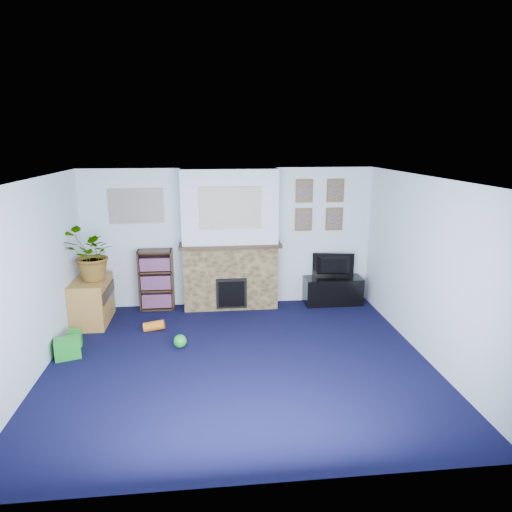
{
  "coord_description": "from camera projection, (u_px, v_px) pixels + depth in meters",
  "views": [
    {
      "loc": [
        -0.37,
        -5.52,
        2.86
      ],
      "look_at": [
        0.32,
        0.93,
        1.2
      ],
      "focal_mm": 32.0,
      "sensor_mm": 36.0,
      "label": 1
    }
  ],
  "objects": [
    {
      "name": "wall_left",
      "position": [
        32.0,
        281.0,
        5.51
      ],
      "size": [
        0.04,
        4.5,
        2.4
      ],
      "primitive_type": "cube",
      "color": "silver",
      "rests_on": "ground"
    },
    {
      "name": "bookshelf",
      "position": [
        156.0,
        281.0,
        7.84
      ],
      "size": [
        0.58,
        0.28,
        1.05
      ],
      "color": "black",
      "rests_on": "ground"
    },
    {
      "name": "ceiling",
      "position": [
        237.0,
        179.0,
        5.47
      ],
      "size": [
        5.0,
        4.5,
        0.01
      ],
      "primitive_type": "cube",
      "color": "white",
      "rests_on": "wall_back"
    },
    {
      "name": "collage_main",
      "position": [
        230.0,
        208.0,
        7.39
      ],
      "size": [
        1.0,
        0.03,
        0.68
      ],
      "primitive_type": "cube",
      "color": "gray",
      "rests_on": "chimney_breast"
    },
    {
      "name": "mantel_teddy",
      "position": [
        193.0,
        241.0,
        7.62
      ],
      "size": [
        0.12,
        0.12,
        0.12
      ],
      "primitive_type": "sphere",
      "color": "slate",
      "rests_on": "chimney_breast"
    },
    {
      "name": "toy_ball",
      "position": [
        180.0,
        341.0,
        6.44
      ],
      "size": [
        0.19,
        0.19,
        0.19
      ],
      "primitive_type": "sphere",
      "color": "#198C26",
      "rests_on": "ground"
    },
    {
      "name": "floor",
      "position": [
        239.0,
        361.0,
        6.06
      ],
      "size": [
        5.0,
        4.5,
        0.01
      ],
      "primitive_type": "cube",
      "color": "black",
      "rests_on": "ground"
    },
    {
      "name": "toy_block",
      "position": [
        75.0,
        338.0,
        6.5
      ],
      "size": [
        0.22,
        0.22,
        0.23
      ],
      "primitive_type": "cube",
      "rotation": [
        0.0,
        0.0,
        0.17
      ],
      "color": "#198C26",
      "rests_on": "ground"
    },
    {
      "name": "mantel_clock",
      "position": [
        229.0,
        240.0,
        7.69
      ],
      "size": [
        0.11,
        0.07,
        0.15
      ],
      "primitive_type": "cube",
      "color": "gold",
      "rests_on": "chimney_breast"
    },
    {
      "name": "chimney_breast",
      "position": [
        230.0,
        241.0,
        7.74
      ],
      "size": [
        1.72,
        0.5,
        2.4
      ],
      "color": "brown",
      "rests_on": "ground"
    },
    {
      "name": "portrait_bl",
      "position": [
        304.0,
        220.0,
        7.97
      ],
      "size": [
        0.3,
        0.03,
        0.4
      ],
      "primitive_type": "cube",
      "color": "brown",
      "rests_on": "wall_back"
    },
    {
      "name": "wall_back",
      "position": [
        229.0,
        238.0,
        7.93
      ],
      "size": [
        5.0,
        0.04,
        2.4
      ],
      "primitive_type": "cube",
      "color": "silver",
      "rests_on": "ground"
    },
    {
      "name": "sideboard",
      "position": [
        92.0,
        301.0,
        7.28
      ],
      "size": [
        0.51,
        0.92,
        0.72
      ],
      "primitive_type": "cube",
      "color": "olive",
      "rests_on": "ground"
    },
    {
      "name": "wall_right",
      "position": [
        427.0,
        269.0,
        6.02
      ],
      "size": [
        0.04,
        4.5,
        2.4
      ],
      "primitive_type": "cube",
      "color": "silver",
      "rests_on": "ground"
    },
    {
      "name": "collage_left",
      "position": [
        136.0,
        206.0,
        7.62
      ],
      "size": [
        0.9,
        0.03,
        0.58
      ],
      "primitive_type": "cube",
      "color": "gray",
      "rests_on": "wall_back"
    },
    {
      "name": "wall_front",
      "position": [
        258.0,
        356.0,
        3.6
      ],
      "size": [
        5.0,
        0.04,
        2.4
      ],
      "primitive_type": "cube",
      "color": "silver",
      "rests_on": "ground"
    },
    {
      "name": "tv_stand",
      "position": [
        333.0,
        291.0,
        8.15
      ],
      "size": [
        1.02,
        0.43,
        0.48
      ],
      "primitive_type": "cube",
      "color": "black",
      "rests_on": "ground"
    },
    {
      "name": "portrait_tr",
      "position": [
        335.0,
        191.0,
        7.91
      ],
      "size": [
        0.3,
        0.03,
        0.4
      ],
      "primitive_type": "cube",
      "color": "brown",
      "rests_on": "wall_back"
    },
    {
      "name": "mantel_can",
      "position": [
        268.0,
        239.0,
        7.76
      ],
      "size": [
        0.07,
        0.07,
        0.13
      ],
      "primitive_type": "cylinder",
      "color": "#198C26",
      "rests_on": "chimney_breast"
    },
    {
      "name": "green_crate",
      "position": [
        67.0,
        347.0,
        6.14
      ],
      "size": [
        0.4,
        0.35,
        0.26
      ],
      "primitive_type": "cube",
      "rotation": [
        0.0,
        0.0,
        0.32
      ],
      "color": "#198C26",
      "rests_on": "ground"
    },
    {
      "name": "toy_tube",
      "position": [
        154.0,
        326.0,
        7.03
      ],
      "size": [
        0.33,
        0.15,
        0.19
      ],
      "primitive_type": "cylinder",
      "rotation": [
        0.0,
        1.43,
        0.0
      ],
      "color": "orange",
      "rests_on": "ground"
    },
    {
      "name": "television",
      "position": [
        334.0,
        266.0,
        8.05
      ],
      "size": [
        0.74,
        0.22,
        0.42
      ],
      "primitive_type": "imported",
      "rotation": [
        0.0,
        0.0,
        2.97
      ],
      "color": "black",
      "rests_on": "tv_stand"
    },
    {
      "name": "mantel_candle",
      "position": [
        247.0,
        239.0,
        7.71
      ],
      "size": [
        0.05,
        0.05,
        0.15
      ],
      "primitive_type": "cylinder",
      "color": "#B2BFC6",
      "rests_on": "chimney_breast"
    },
    {
      "name": "portrait_br",
      "position": [
        334.0,
        219.0,
        8.03
      ],
      "size": [
        0.3,
        0.03,
        0.4
      ],
      "primitive_type": "cube",
      "color": "brown",
      "rests_on": "wall_back"
    },
    {
      "name": "portrait_tl",
      "position": [
        304.0,
        191.0,
        7.85
      ],
      "size": [
        0.3,
        0.03,
        0.4
      ],
      "primitive_type": "cube",
      "color": "brown",
      "rests_on": "wall_back"
    },
    {
      "name": "potted_plant",
      "position": [
        90.0,
        255.0,
        7.05
      ],
      "size": [
        0.96,
        0.99,
        0.83
      ],
      "primitive_type": "imported",
      "rotation": [
        0.0,
        0.0,
        4.11
      ],
      "color": "#26661E",
      "rests_on": "sideboard"
    }
  ]
}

